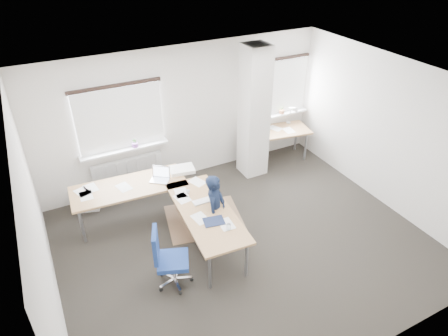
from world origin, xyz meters
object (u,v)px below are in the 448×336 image
desk_main (169,198)px  desk_side (278,132)px  task_chair (171,269)px  person (215,210)px

desk_main → desk_side: bearing=26.0°
task_chair → person: person is taller
person → task_chair: bearing=161.9°
task_chair → person: (1.02, 0.56, 0.37)m
desk_main → desk_side: 3.32m
desk_side → task_chair: 4.28m
task_chair → desk_main: bearing=91.0°
desk_main → person: person is taller
desk_side → desk_main: bearing=-147.8°
task_chair → person: size_ratio=0.79×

